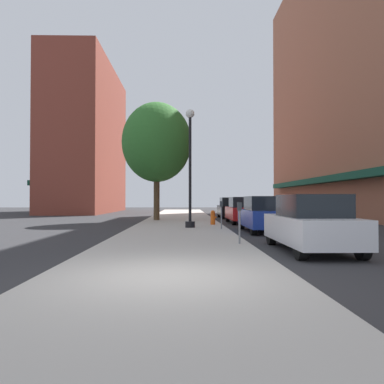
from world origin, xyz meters
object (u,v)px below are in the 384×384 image
Objects in this scene: lamppost at (190,166)px; car_red at (243,211)px; car_blue at (264,215)px; car_black at (230,208)px; parking_meter_far at (239,217)px; tree_near at (157,142)px; parking_meter_near at (221,211)px; fire_hydrant at (213,217)px; car_white at (311,224)px.

lamppost is 6.51m from car_red.
car_blue and car_black have the same top height.
tree_near is (-3.63, 13.57, 4.42)m from parking_meter_far.
parking_meter_near is 5.82m from parking_meter_far.
parking_meter_far is at bearing -88.96° from fire_hydrant.
tree_near is 7.41m from car_red.
car_red is 6.44m from car_black.
lamppost is at bearing 158.50° from car_blue.
car_blue is at bearing -89.51° from car_black.
parking_meter_far is 0.30× the size of car_white.
car_red is (3.41, 5.01, -2.39)m from lamppost.
parking_meter_near is 7.02m from car_white.
tree_near is at bearing 127.02° from fire_hydrant.
lamppost reaches higher than car_white.
car_white is 19.20m from car_black.
parking_meter_near and parking_meter_far have the same top height.
tree_near reaches higher than lamppost.
car_white is 12.76m from car_red.
car_red and car_black have the same top height.
car_black is (2.11, 9.29, 0.29)m from fire_hydrant.
lamppost reaches higher than car_blue.
tree_near reaches higher than car_red.
lamppost is 4.36m from car_blue.
parking_meter_near is at bearing 90.00° from parking_meter_far.
car_white is (1.95, -0.92, -0.14)m from parking_meter_far.
car_blue is 6.28m from car_red.
parking_meter_near is at bearing 171.14° from car_blue.
car_black is at bearing 81.10° from parking_meter_near.
car_black is (0.00, 6.44, 0.00)m from car_red.
parking_meter_far is 0.16× the size of tree_near.
car_white and car_black have the same top height.
fire_hydrant is 3.19m from parking_meter_near.
parking_meter_far is 5.89m from car_blue.
tree_near is (-2.17, 6.75, 2.17)m from lamppost.
car_black is at bearing 77.19° from fire_hydrant.
lamppost is 4.50× the size of parking_meter_near.
car_red is at bearing 89.06° from car_white.
parking_meter_near is at bearing 105.19° from car_white.
lamppost reaches higher than parking_meter_far.
parking_meter_far is 0.30× the size of car_red.
car_blue and car_red have the same top height.
fire_hydrant is at bearing 120.64° from car_blue.
fire_hydrant is at bearing 58.90° from lamppost.
lamppost reaches higher than car_black.
car_red is at bearing -89.51° from car_black.
tree_near is 1.85× the size of car_blue.
car_red reaches higher than fire_hydrant.
fire_hydrant is at bearing 92.96° from parking_meter_near.
car_white is 1.00× the size of car_blue.
parking_meter_near is 1.00× the size of parking_meter_far.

